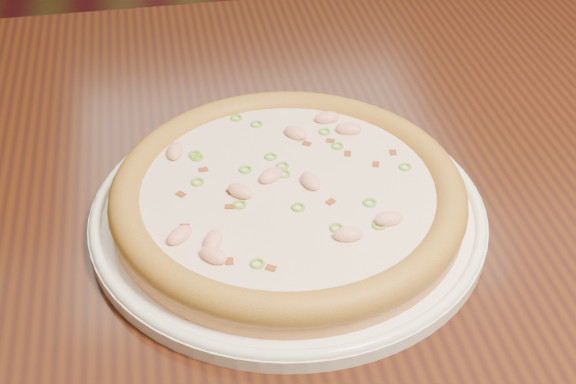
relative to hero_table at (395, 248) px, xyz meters
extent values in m
plane|color=black|center=(0.29, 0.35, -0.65)|extent=(9.00, 9.00, 0.00)
cube|color=black|center=(0.00, 0.00, 0.08)|extent=(1.20, 0.80, 0.04)
cylinder|color=white|center=(-0.12, -0.05, 0.10)|extent=(0.34, 0.34, 0.01)
torus|color=white|center=(-0.12, -0.05, 0.11)|extent=(0.34, 0.34, 0.01)
cylinder|color=#BF8B46|center=(-0.12, -0.05, 0.12)|extent=(0.30, 0.30, 0.02)
torus|color=#B2812F|center=(-0.12, -0.05, 0.13)|extent=(0.30, 0.30, 0.03)
cylinder|color=silver|center=(-0.12, -0.05, 0.13)|extent=(0.25, 0.25, 0.00)
ellipsoid|color=#F2B29E|center=(-0.19, -0.13, 0.14)|extent=(0.03, 0.03, 0.01)
ellipsoid|color=#F2B29E|center=(-0.21, 0.02, 0.14)|extent=(0.02, 0.03, 0.01)
ellipsoid|color=#F2B29E|center=(-0.13, -0.04, 0.14)|extent=(0.03, 0.02, 0.01)
ellipsoid|color=#F2B29E|center=(-0.06, 0.05, 0.14)|extent=(0.02, 0.01, 0.01)
ellipsoid|color=#F2B29E|center=(-0.16, -0.05, 0.14)|extent=(0.03, 0.03, 0.01)
ellipsoid|color=#F2B29E|center=(-0.10, -0.05, 0.14)|extent=(0.02, 0.03, 0.01)
ellipsoid|color=#F2B29E|center=(-0.22, -0.10, 0.14)|extent=(0.03, 0.03, 0.01)
ellipsoid|color=#F2B29E|center=(-0.05, -0.11, 0.14)|extent=(0.02, 0.01, 0.01)
ellipsoid|color=#F2B29E|center=(-0.05, 0.02, 0.14)|extent=(0.03, 0.02, 0.01)
ellipsoid|color=#F2B29E|center=(-0.10, 0.03, 0.14)|extent=(0.03, 0.03, 0.01)
ellipsoid|color=#F2B29E|center=(-0.19, -0.11, 0.14)|extent=(0.02, 0.03, 0.01)
ellipsoid|color=#F2B29E|center=(-0.08, -0.12, 0.14)|extent=(0.03, 0.02, 0.01)
cube|color=maroon|center=(-0.09, 0.01, 0.13)|extent=(0.01, 0.01, 0.00)
cube|color=maroon|center=(-0.21, -0.09, 0.13)|extent=(0.01, 0.01, 0.00)
cube|color=maroon|center=(-0.15, -0.15, 0.13)|extent=(0.01, 0.01, 0.00)
cube|color=maroon|center=(-0.04, 0.03, 0.13)|extent=(0.01, 0.01, 0.00)
cube|color=maroon|center=(-0.17, -0.07, 0.13)|extent=(0.01, 0.01, 0.00)
cube|color=maroon|center=(-0.08, -0.12, 0.13)|extent=(0.01, 0.01, 0.00)
cube|color=maroon|center=(-0.06, -0.01, 0.13)|extent=(0.01, 0.01, 0.00)
cube|color=maroon|center=(-0.18, -0.13, 0.13)|extent=(0.01, 0.01, 0.00)
cube|color=maroon|center=(-0.04, -0.03, 0.13)|extent=(0.01, 0.01, 0.00)
cube|color=maroon|center=(-0.07, 0.01, 0.13)|extent=(0.01, 0.01, 0.00)
cube|color=maroon|center=(-0.02, -0.02, 0.13)|extent=(0.01, 0.01, 0.00)
cube|color=maroon|center=(-0.09, -0.08, 0.13)|extent=(0.01, 0.01, 0.00)
cube|color=maroon|center=(-0.19, -0.01, 0.13)|extent=(0.01, 0.01, 0.00)
cube|color=maroon|center=(-0.21, -0.04, 0.13)|extent=(0.01, 0.01, 0.00)
cube|color=maroon|center=(-0.17, -0.05, 0.13)|extent=(0.01, 0.01, 0.00)
torus|color=#60A025|center=(-0.09, -0.11, 0.13)|extent=(0.02, 0.02, 0.00)
torus|color=#60A025|center=(-0.07, 0.00, 0.13)|extent=(0.02, 0.02, 0.00)
torus|color=#60A025|center=(-0.13, 0.05, 0.13)|extent=(0.02, 0.02, 0.00)
torus|color=#60A025|center=(-0.12, -0.02, 0.13)|extent=(0.02, 0.02, 0.00)
torus|color=#60A025|center=(-0.16, -0.07, 0.13)|extent=(0.02, 0.02, 0.00)
torus|color=#60A025|center=(-0.15, 0.06, 0.13)|extent=(0.02, 0.02, 0.00)
torus|color=#60A025|center=(-0.01, -0.04, 0.13)|extent=(0.02, 0.02, 0.00)
torus|color=#60A025|center=(-0.06, -0.11, 0.13)|extent=(0.01, 0.01, 0.00)
torus|color=#60A025|center=(-0.13, 0.00, 0.13)|extent=(0.02, 0.02, 0.00)
torus|color=#60A025|center=(-0.15, -0.02, 0.13)|extent=(0.01, 0.01, 0.00)
torus|color=#60A025|center=(-0.20, -0.03, 0.13)|extent=(0.02, 0.02, 0.00)
torus|color=#60A025|center=(-0.12, -0.08, 0.13)|extent=(0.02, 0.02, 0.00)
torus|color=#60A025|center=(-0.06, -0.08, 0.13)|extent=(0.01, 0.01, 0.00)
torus|color=#60A025|center=(-0.19, 0.01, 0.13)|extent=(0.01, 0.01, 0.00)
torus|color=#60A025|center=(-0.12, -0.03, 0.13)|extent=(0.01, 0.01, 0.00)
torus|color=#60A025|center=(-0.16, -0.14, 0.13)|extent=(0.01, 0.01, 0.00)
torus|color=#60A025|center=(-0.19, 0.01, 0.13)|extent=(0.02, 0.02, 0.00)
torus|color=#60A025|center=(-0.07, 0.03, 0.13)|extent=(0.01, 0.01, 0.00)
torus|color=#60A025|center=(-0.10, -0.05, 0.13)|extent=(0.01, 0.01, 0.00)
camera|label=1|loc=(-0.22, -0.58, 0.55)|focal=50.00mm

